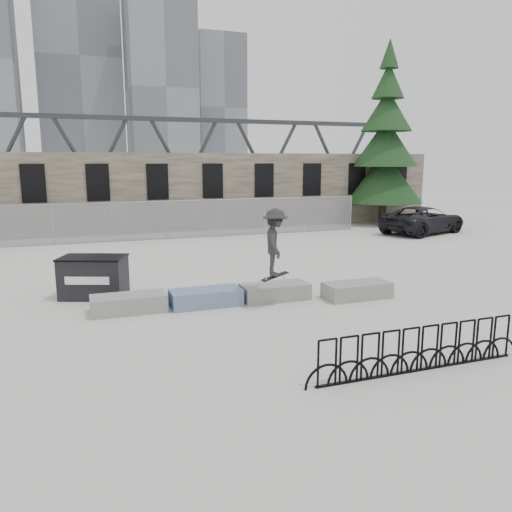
# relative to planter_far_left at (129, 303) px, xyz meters

# --- Properties ---
(ground) EXTENTS (120.00, 120.00, 0.00)m
(ground) POSITION_rel_planter_far_left_xyz_m (3.20, -0.00, -0.26)
(ground) COLOR beige
(ground) RESTS_ON ground
(stone_wall) EXTENTS (36.00, 2.58, 4.50)m
(stone_wall) POSITION_rel_planter_far_left_xyz_m (3.20, 16.24, 2.00)
(stone_wall) COLOR brown
(stone_wall) RESTS_ON ground
(chainlink_fence) EXTENTS (22.06, 0.06, 2.02)m
(chainlink_fence) POSITION_rel_planter_far_left_xyz_m (3.20, 12.50, 0.78)
(chainlink_fence) COLOR gray
(chainlink_fence) RESTS_ON ground
(planter_far_left) EXTENTS (2.00, 0.90, 0.47)m
(planter_far_left) POSITION_rel_planter_far_left_xyz_m (0.00, 0.00, 0.00)
(planter_far_left) COLOR gray
(planter_far_left) RESTS_ON ground
(planter_center_left) EXTENTS (2.00, 0.90, 0.47)m
(planter_center_left) POSITION_rel_planter_far_left_xyz_m (2.12, -0.12, 0.00)
(planter_center_left) COLOR #314D94
(planter_center_left) RESTS_ON ground
(planter_center_right) EXTENTS (2.00, 0.90, 0.47)m
(planter_center_right) POSITION_rel_planter_far_left_xyz_m (4.22, -0.18, 0.00)
(planter_center_right) COLOR gray
(planter_center_right) RESTS_ON ground
(planter_offset) EXTENTS (2.00, 0.90, 0.47)m
(planter_offset) POSITION_rel_planter_far_left_xyz_m (6.59, -0.87, 0.00)
(planter_offset) COLOR gray
(planter_offset) RESTS_ON ground
(dumpster) EXTENTS (2.18, 1.75, 1.25)m
(dumpster) POSITION_rel_planter_far_left_xyz_m (-0.82, 1.89, 0.37)
(dumpster) COLOR black
(dumpster) RESTS_ON ground
(bike_rack) EXTENTS (4.94, 0.06, 0.90)m
(bike_rack) POSITION_rel_planter_far_left_xyz_m (4.94, -5.92, 0.18)
(bike_rack) COLOR black
(bike_rack) RESTS_ON ground
(spruce_tree) EXTENTS (4.94, 4.94, 11.50)m
(spruce_tree) POSITION_rel_planter_far_left_xyz_m (17.65, 14.37, 4.50)
(spruce_tree) COLOR #38281E
(spruce_tree) RESTS_ON ground
(skyline_towers) EXTENTS (58.00, 28.00, 48.00)m
(skyline_towers) POSITION_rel_planter_far_left_xyz_m (2.19, 93.81, 20.54)
(skyline_towers) COLOR slate
(skyline_towers) RESTS_ON ground
(truss_bridge) EXTENTS (70.00, 3.00, 9.80)m
(truss_bridge) POSITION_rel_planter_far_left_xyz_m (13.20, 55.00, 3.87)
(truss_bridge) COLOR #2D3033
(truss_bridge) RESTS_ON ground
(suv) EXTENTS (6.02, 4.15, 1.53)m
(suv) POSITION_rel_planter_far_left_xyz_m (17.32, 9.81, 0.51)
(suv) COLOR black
(suv) RESTS_ON ground
(skateboarder) EXTENTS (1.02, 1.36, 1.99)m
(skateboarder) POSITION_rel_planter_far_left_xyz_m (3.91, -0.93, 1.59)
(skateboarder) COLOR #28282A
(skateboarder) RESTS_ON ground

